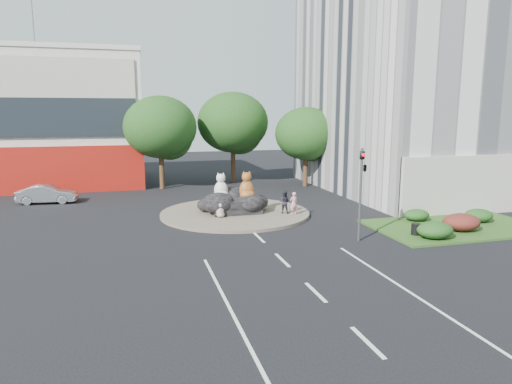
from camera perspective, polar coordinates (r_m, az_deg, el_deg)
ground at (r=21.61m, az=3.32°, el=-8.52°), size 120.00×120.00×0.00m
roundabout_island at (r=30.88m, az=-2.64°, el=-2.65°), size 10.00×10.00×0.20m
rock_plinth at (r=30.76m, az=-2.64°, el=-1.65°), size 3.20×2.60×0.90m
shophouse_block at (r=48.66m, az=-29.23°, el=7.95°), size 25.20×12.30×17.40m
grass_verge at (r=29.91m, az=23.73°, el=-4.00°), size 10.00×6.00×0.12m
tree_left at (r=41.58m, az=-11.78°, el=7.58°), size 6.46×6.46×8.27m
tree_mid at (r=44.54m, az=-2.85°, el=8.32°), size 6.84×6.84×8.76m
tree_right at (r=42.52m, az=6.33°, el=6.94°), size 5.70×5.70×7.30m
hedge_near_green at (r=26.45m, az=21.46°, el=-4.46°), size 2.00×1.60×0.90m
hedge_red at (r=28.73m, az=24.28°, el=-3.45°), size 2.20×1.76×0.99m
hedge_mid_green at (r=31.46m, az=26.06°, el=-2.65°), size 1.80×1.44×0.81m
hedge_back_green at (r=30.32m, az=19.45°, el=-2.72°), size 1.60×1.28×0.72m
traffic_light at (r=24.61m, az=13.21°, el=2.18°), size 0.44×1.24×5.00m
street_lamp at (r=33.67m, az=20.01°, el=5.48°), size 2.34×0.22×8.06m
cat_white at (r=30.56m, az=-4.41°, el=0.80°), size 1.20×1.08×1.78m
cat_tabby at (r=30.28m, az=-1.18°, el=0.87°), size 1.20×1.06×1.90m
kitten_calico at (r=29.20m, az=-4.49°, el=-2.21°), size 0.75×0.71×0.99m
kitten_white at (r=30.60m, az=0.27°, el=-1.82°), size 0.56×0.52×0.77m
pedestrian_pink at (r=29.93m, az=4.73°, el=-1.42°), size 0.60×0.45×1.50m
pedestrian_dark at (r=30.30m, az=3.56°, el=-1.25°), size 0.92×0.87×1.51m
parked_car at (r=38.01m, az=-24.64°, el=-0.24°), size 4.37×1.87×1.40m
litter_bin at (r=26.87m, az=19.35°, el=-4.40°), size 0.64×0.64×0.64m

